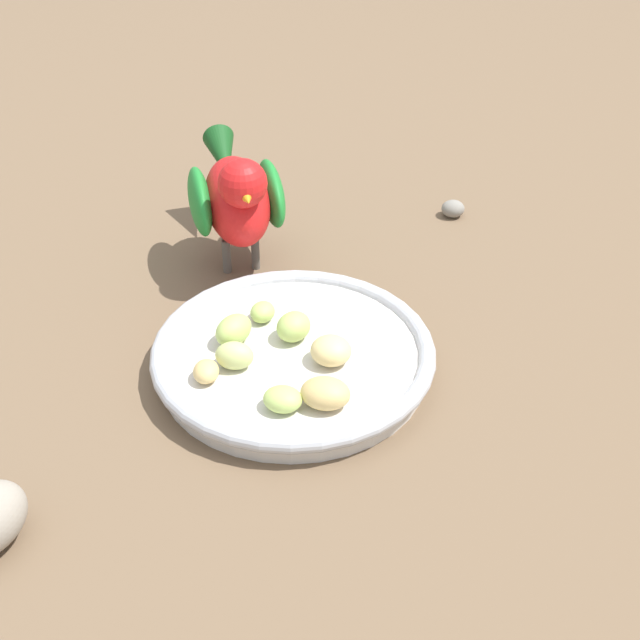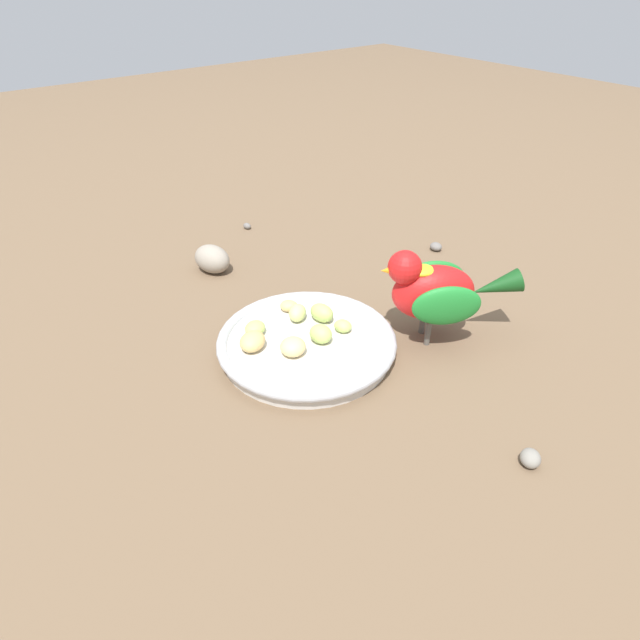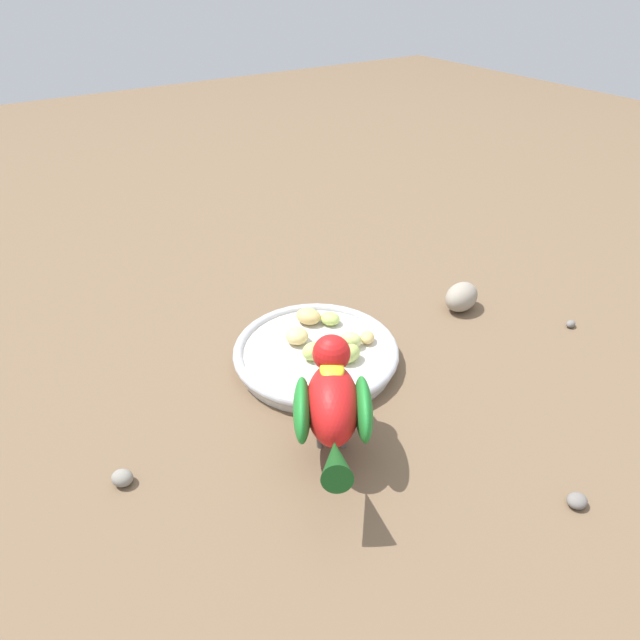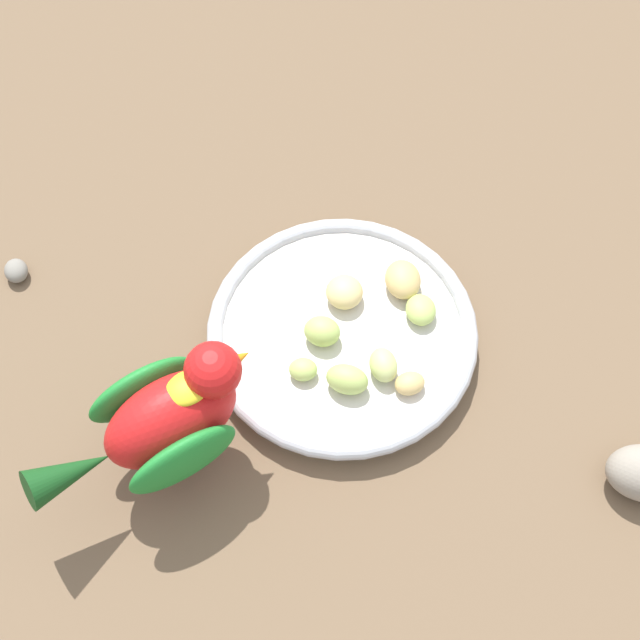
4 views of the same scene
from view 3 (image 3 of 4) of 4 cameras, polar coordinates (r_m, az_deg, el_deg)
ground_plane at (r=0.80m, az=-1.89°, el=-5.15°), size 4.00×4.00×0.00m
feeding_bowl at (r=0.81m, az=-0.42°, el=-3.46°), size 0.24×0.24×0.03m
apple_piece_0 at (r=0.81m, az=-2.41°, el=-1.65°), size 0.05×0.05×0.02m
apple_piece_1 at (r=0.76m, az=0.88°, el=-4.96°), size 0.03×0.03×0.02m
apple_piece_2 at (r=0.80m, az=3.21°, el=-2.07°), size 0.04×0.04×0.02m
apple_piece_3 at (r=0.78m, az=-0.73°, el=-3.25°), size 0.04×0.03×0.02m
apple_piece_4 at (r=0.85m, az=1.04°, el=0.14°), size 0.04×0.04×0.02m
apple_piece_5 at (r=0.78m, az=3.02°, el=-3.50°), size 0.04×0.03×0.03m
apple_piece_6 at (r=0.82m, az=4.91°, el=-1.82°), size 0.03×0.03×0.02m
apple_piece_7 at (r=0.85m, az=-1.20°, el=0.39°), size 0.05×0.05×0.02m
parrot at (r=0.63m, az=1.31°, el=-8.59°), size 0.14×0.18×0.14m
rock_large at (r=0.95m, az=14.43°, el=2.33°), size 0.08×0.06×0.05m
pebble_0 at (r=0.69m, az=-19.78°, el=-15.12°), size 0.03×0.03×0.02m
pebble_1 at (r=0.97m, az=24.52°, el=-0.37°), size 0.02×0.01×0.01m
pebble_2 at (r=0.69m, az=25.05°, el=-16.58°), size 0.03×0.02×0.01m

